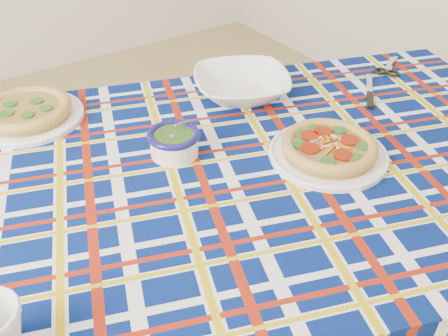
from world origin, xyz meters
TOP-DOWN VIEW (x-y plane):
  - floor at (0.00, 0.00)m, footprint 4.00×4.00m
  - dining_table at (0.27, -0.46)m, footprint 1.82×1.45m
  - tablecloth at (0.27, -0.46)m, footprint 1.86×1.49m
  - main_focaccia_plate at (0.44, -0.54)m, footprint 0.40×0.40m
  - pesto_bowl at (0.14, -0.32)m, footprint 0.15×0.15m
  - serving_bowl at (0.45, -0.16)m, footprint 0.37×0.37m
  - second_focaccia_plate at (-0.11, 0.05)m, footprint 0.36×0.36m
  - table_knife at (0.81, -0.33)m, footprint 0.18×0.18m
  - kitchen_scissors at (0.98, -0.27)m, footprint 0.20×0.16m

SIDE VIEW (x-z plane):
  - floor at x=0.00m, z-range 0.00..0.00m
  - dining_table at x=0.27m, z-range 0.30..1.04m
  - tablecloth at x=0.27m, z-range 0.64..0.75m
  - table_knife at x=0.81m, z-range 0.75..0.76m
  - kitchen_scissors at x=0.98m, z-range 0.75..0.76m
  - second_focaccia_plate at x=-0.11m, z-range 0.75..0.80m
  - main_focaccia_plate at x=0.44m, z-range 0.75..0.80m
  - serving_bowl at x=0.45m, z-range 0.75..0.81m
  - pesto_bowl at x=0.14m, z-range 0.75..0.82m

